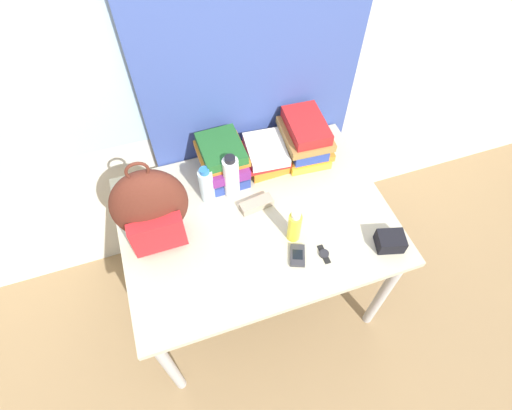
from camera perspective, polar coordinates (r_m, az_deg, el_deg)
The scene contains 15 objects.
ground_plane at distance 2.31m, azimuth 3.73°, elevation -21.16°, with size 12.00×12.00×0.00m, color #8C704C.
wall_back at distance 1.79m, azimuth -5.90°, elevation 20.65°, with size 6.00×0.06×2.50m.
curtain_blue at distance 1.78m, azimuth -0.32°, elevation 20.69°, with size 1.01×0.04×2.50m.
desk at distance 1.85m, azimuth 0.00°, elevation -3.35°, with size 1.19×0.88×0.76m.
backpack at distance 1.64m, azimuth -14.81°, elevation -0.41°, with size 0.31×0.20×0.45m.
book_stack_left at distance 1.86m, azimuth -4.61°, elevation 6.41°, with size 0.23×0.26×0.21m.
book_stack_center at distance 1.93m, azimuth 1.28°, elevation 7.15°, with size 0.22×0.24×0.12m.
book_stack_right at distance 1.95m, azimuth 7.01°, elevation 9.36°, with size 0.24×0.29×0.22m.
water_bottle at distance 1.78m, azimuth -7.08°, elevation 2.83°, with size 0.06×0.06×0.20m.
sports_bottle at distance 1.77m, azimuth -3.55°, elevation 4.00°, with size 0.07×0.07×0.25m.
sunscreen_bottle at distance 1.67m, azimuth 5.51°, elevation -3.09°, with size 0.06×0.06×0.17m.
cell_phone at distance 1.68m, azimuth 5.95°, elevation -7.18°, with size 0.09×0.12×0.02m.
sunglasses_case at distance 1.80m, azimuth 0.08°, elevation 0.10°, with size 0.16×0.08×0.04m.
camera_pouch at distance 1.77m, azimuth 18.63°, elevation -4.92°, with size 0.13×0.12×0.07m.
wristwatch at distance 1.70m, azimuth 9.69°, elevation -6.91°, with size 0.04×0.09×0.01m.
Camera 1 is at (-0.32, -0.50, 2.24)m, focal length 28.00 mm.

